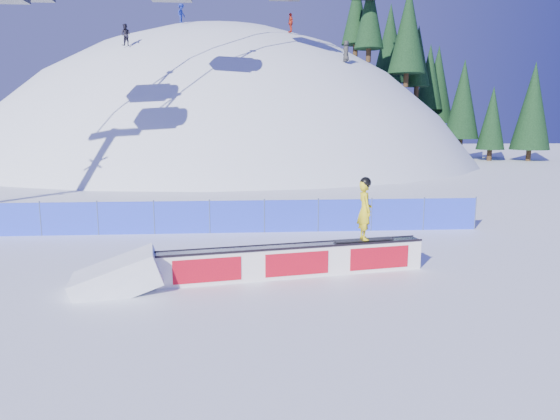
{
  "coord_description": "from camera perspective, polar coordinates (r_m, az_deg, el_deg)",
  "views": [
    {
      "loc": [
        2.31,
        -13.52,
        4.0
      ],
      "look_at": [
        3.31,
        0.67,
        1.51
      ],
      "focal_mm": 32.0,
      "sensor_mm": 36.0,
      "label": 1
    }
  ],
  "objects": [
    {
      "name": "ground",
      "position": [
        14.29,
        -13.24,
        -6.59
      ],
      "size": [
        160.0,
        160.0,
        0.0
      ],
      "primitive_type": "plane",
      "color": "white",
      "rests_on": "ground"
    },
    {
      "name": "snow_hill",
      "position": [
        59.77,
        -6.07,
        -11.7
      ],
      "size": [
        64.0,
        64.0,
        64.0
      ],
      "color": "white",
      "rests_on": "ground"
    },
    {
      "name": "treeline",
      "position": [
        59.79,
        16.1,
        15.18
      ],
      "size": [
        20.52,
        13.29,
        19.34
      ],
      "color": "#362415",
      "rests_on": "ground"
    },
    {
      "name": "safety_fence",
      "position": [
        18.48,
        -11.13,
        -0.83
      ],
      "size": [
        22.05,
        0.05,
        1.3
      ],
      "color": "blue",
      "rests_on": "ground"
    },
    {
      "name": "rail_box",
      "position": [
        13.18,
        1.7,
        -5.82
      ],
      "size": [
        7.1,
        1.78,
        0.86
      ],
      "rotation": [
        0.0,
        0.0,
        0.18
      ],
      "color": "white",
      "rests_on": "ground"
    },
    {
      "name": "snow_ramp",
      "position": [
        12.85,
        -18.0,
        -8.7
      ],
      "size": [
        2.37,
        1.72,
        1.35
      ],
      "primitive_type": null,
      "rotation": [
        0.0,
        -0.31,
        0.18
      ],
      "color": "white",
      "rests_on": "ground"
    },
    {
      "name": "snowboarder",
      "position": [
        13.55,
        9.66,
        0.05
      ],
      "size": [
        1.68,
        0.61,
        1.73
      ],
      "rotation": [
        0.0,
        0.0,
        1.65
      ],
      "color": "black",
      "rests_on": "rail_box"
    },
    {
      "name": "distant_skiers",
      "position": [
        45.55,
        -6.33,
        19.98
      ],
      "size": [
        18.42,
        7.79,
        5.7
      ],
      "color": "black",
      "rests_on": "ground"
    }
  ]
}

